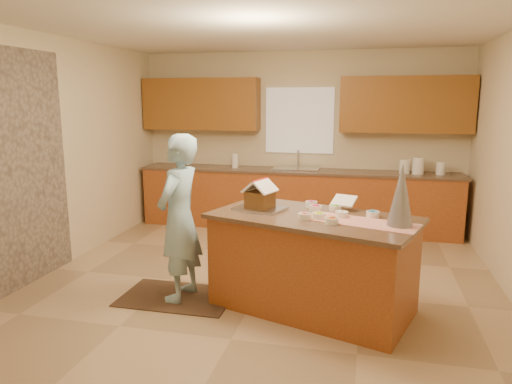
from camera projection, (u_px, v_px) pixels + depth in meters
The scene contains 26 objects.
floor at pixel (261, 288), 5.05m from camera, with size 5.50×5.50×0.00m, color tan.
ceiling at pixel (261, 22), 4.53m from camera, with size 5.50×5.50×0.00m, color silver.
wall_back at pixel (299, 140), 7.42m from camera, with size 5.50×5.50×0.00m, color beige.
wall_front at pixel (130, 239), 2.17m from camera, with size 5.50×5.50×0.00m, color beige.
wall_left at pixel (46, 156), 5.36m from camera, with size 5.50×5.50×0.00m, color beige.
window_curtain at pixel (300, 121), 7.33m from camera, with size 1.05×0.03×1.00m, color white.
back_counter_base at pixel (296, 201), 7.31m from camera, with size 4.80×0.60×0.88m, color #A24E21.
back_counter_top at pixel (296, 171), 7.22m from camera, with size 4.85×0.63×0.04m, color brown.
upper_cabinet_left at pixel (201, 104), 7.49m from camera, with size 1.85×0.35×0.80m, color brown.
upper_cabinet_right at pixel (406, 105), 6.79m from camera, with size 1.85×0.35×0.80m, color brown.
sink at pixel (296, 172), 7.22m from camera, with size 0.70×0.45×0.12m, color silver.
faucet at pixel (298, 159), 7.36m from camera, with size 0.03×0.03×0.28m, color silver.
island_base at pixel (312, 265), 4.48m from camera, with size 1.79×0.90×0.88m, color #A24E21.
island_top at pixel (313, 218), 4.39m from camera, with size 1.87×0.98×0.04m, color brown.
table_runner at pixel (360, 222), 4.16m from camera, with size 1.00×0.36×0.01m, color red.
baking_tray at pixel (260, 209), 4.62m from camera, with size 0.46×0.34×0.02m, color silver.
cookbook at pixel (344, 201), 4.61m from camera, with size 0.22×0.02×0.18m, color white.
tinsel_tree at pixel (401, 195), 3.98m from camera, with size 0.22×0.22×0.55m, color #ABADB7.
rug at pixel (177, 297), 4.81m from camera, with size 1.12×0.73×0.01m, color black.
boy at pixel (179, 218), 4.64m from camera, with size 0.60×0.39×1.65m, color #95BFD4.
canister_a at pixel (405, 167), 6.84m from camera, with size 0.15×0.15×0.20m, color white.
canister_b at pixel (418, 166), 6.80m from camera, with size 0.16×0.16×0.24m, color white.
canister_c at pixel (441, 168), 6.73m from camera, with size 0.13×0.13×0.18m, color white.
paper_towel at pixel (235, 161), 7.41m from camera, with size 0.10×0.10×0.22m, color white.
gingerbread_house at pixel (260, 197), 4.60m from camera, with size 0.35×0.35×0.28m.
candy_bowls at pixel (329, 213), 4.40m from camera, with size 0.72×0.75×0.05m.
Camera 1 is at (1.04, -4.65, 1.98)m, focal length 33.26 mm.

